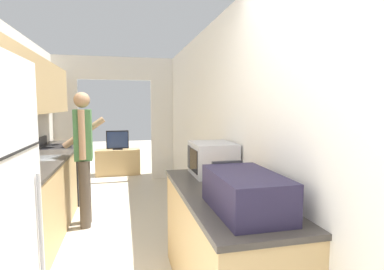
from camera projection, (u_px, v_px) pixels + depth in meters
name	position (u px, v px, depth m)	size (l,w,h in m)	color
wall_left	(0.00, 111.00, 3.11)	(0.38, 7.41, 2.50)	white
wall_right	(222.00, 133.00, 3.26)	(0.06, 7.41, 2.50)	white
wall_far_with_doorway	(116.00, 112.00, 6.01)	(2.72, 0.06, 2.50)	white
counter_left	(37.00, 199.00, 3.50)	(0.62, 3.73, 0.90)	tan
counter_right	(222.00, 248.00, 2.30)	(0.62, 1.67, 0.90)	tan
range_oven	(61.00, 173.00, 4.81)	(0.66, 0.75, 1.04)	black
person	(84.00, 155.00, 3.79)	(0.55, 0.38, 1.71)	#4C4238
suitcase	(245.00, 192.00, 1.83)	(0.38, 0.66, 0.25)	#231E38
microwave	(212.00, 159.00, 2.79)	(0.39, 0.45, 0.30)	#B7B7BC
book_stack	(223.00, 180.00, 2.37)	(0.24, 0.32, 0.12)	#33894C
tv_cabinet	(118.00, 162.00, 6.70)	(0.96, 0.42, 0.57)	tan
television	(118.00, 140.00, 6.61)	(0.48, 0.16, 0.42)	black
knife	(68.00, 142.00, 5.27)	(0.13, 0.29, 0.02)	#B7B7BC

